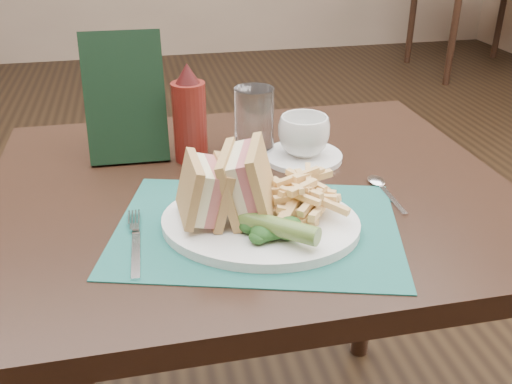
{
  "coord_description": "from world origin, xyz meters",
  "views": [
    {
      "loc": [
        -0.18,
        -1.37,
        1.2
      ],
      "look_at": [
        -0.02,
        -0.62,
        0.8
      ],
      "focal_mm": 40.0,
      "sensor_mm": 36.0,
      "label": 1
    }
  ],
  "objects_px": {
    "table_bg_right": "(480,20)",
    "plate": "(260,223)",
    "check_presenter": "(125,98)",
    "sandwich_half_a": "(190,192)",
    "sandwich_half_b": "(234,181)",
    "table_main": "(251,347)",
    "ketchup_bottle": "(189,113)",
    "coffee_cup": "(304,136)",
    "drinking_glass": "(254,121)",
    "saucer": "(303,157)",
    "placemat": "(257,228)"
  },
  "relations": [
    {
      "from": "coffee_cup",
      "to": "plate",
      "type": "bearing_deg",
      "value": -120.15
    },
    {
      "from": "saucer",
      "to": "plate",
      "type": "bearing_deg",
      "value": -120.15
    },
    {
      "from": "table_bg_right",
      "to": "sandwich_half_a",
      "type": "xyz_separation_m",
      "value": [
        -2.5,
        -3.18,
        0.44
      ]
    },
    {
      "from": "table_main",
      "to": "table_bg_right",
      "type": "relative_size",
      "value": 1.0
    },
    {
      "from": "table_main",
      "to": "ketchup_bottle",
      "type": "xyz_separation_m",
      "value": [
        -0.09,
        0.13,
        0.47
      ]
    },
    {
      "from": "drinking_glass",
      "to": "check_presenter",
      "type": "xyz_separation_m",
      "value": [
        -0.24,
        0.03,
        0.05
      ]
    },
    {
      "from": "sandwich_half_b",
      "to": "ketchup_bottle",
      "type": "relative_size",
      "value": 0.62
    },
    {
      "from": "sandwich_half_b",
      "to": "plate",
      "type": "bearing_deg",
      "value": -13.33
    },
    {
      "from": "saucer",
      "to": "coffee_cup",
      "type": "bearing_deg",
      "value": 0.0
    },
    {
      "from": "saucer",
      "to": "drinking_glass",
      "type": "distance_m",
      "value": 0.12
    },
    {
      "from": "table_bg_right",
      "to": "check_presenter",
      "type": "height_order",
      "value": "check_presenter"
    },
    {
      "from": "sandwich_half_b",
      "to": "ketchup_bottle",
      "type": "distance_m",
      "value": 0.26
    },
    {
      "from": "plate",
      "to": "check_presenter",
      "type": "distance_m",
      "value": 0.38
    },
    {
      "from": "sandwich_half_b",
      "to": "drinking_glass",
      "type": "xyz_separation_m",
      "value": [
        0.09,
        0.26,
        -0.01
      ]
    },
    {
      "from": "saucer",
      "to": "coffee_cup",
      "type": "relative_size",
      "value": 1.55
    },
    {
      "from": "saucer",
      "to": "check_presenter",
      "type": "xyz_separation_m",
      "value": [
        -0.32,
        0.08,
        0.11
      ]
    },
    {
      "from": "sandwich_half_b",
      "to": "coffee_cup",
      "type": "bearing_deg",
      "value": 69.04
    },
    {
      "from": "table_main",
      "to": "table_bg_right",
      "type": "height_order",
      "value": "same"
    },
    {
      "from": "placemat",
      "to": "saucer",
      "type": "distance_m",
      "value": 0.27
    },
    {
      "from": "plate",
      "to": "placemat",
      "type": "bearing_deg",
      "value": -176.2
    },
    {
      "from": "drinking_glass",
      "to": "check_presenter",
      "type": "distance_m",
      "value": 0.25
    },
    {
      "from": "table_bg_right",
      "to": "drinking_glass",
      "type": "bearing_deg",
      "value": -128.84
    },
    {
      "from": "table_main",
      "to": "placemat",
      "type": "height_order",
      "value": "placemat"
    },
    {
      "from": "plate",
      "to": "ketchup_bottle",
      "type": "height_order",
      "value": "ketchup_bottle"
    },
    {
      "from": "placemat",
      "to": "check_presenter",
      "type": "height_order",
      "value": "check_presenter"
    },
    {
      "from": "drinking_glass",
      "to": "coffee_cup",
      "type": "bearing_deg",
      "value": -30.93
    },
    {
      "from": "placemat",
      "to": "sandwich_half_b",
      "type": "height_order",
      "value": "sandwich_half_b"
    },
    {
      "from": "table_main",
      "to": "sandwich_half_b",
      "type": "bearing_deg",
      "value": -111.99
    },
    {
      "from": "table_bg_right",
      "to": "check_presenter",
      "type": "bearing_deg",
      "value": -131.88
    },
    {
      "from": "table_main",
      "to": "coffee_cup",
      "type": "xyz_separation_m",
      "value": [
        0.12,
        0.08,
        0.42
      ]
    },
    {
      "from": "coffee_cup",
      "to": "saucer",
      "type": "bearing_deg",
      "value": 0.0
    },
    {
      "from": "sandwich_half_b",
      "to": "check_presenter",
      "type": "relative_size",
      "value": 0.48
    },
    {
      "from": "plate",
      "to": "coffee_cup",
      "type": "xyz_separation_m",
      "value": [
        0.14,
        0.23,
        0.04
      ]
    },
    {
      "from": "ketchup_bottle",
      "to": "drinking_glass",
      "type": "bearing_deg",
      "value": 2.93
    },
    {
      "from": "table_bg_right",
      "to": "plate",
      "type": "xyz_separation_m",
      "value": [
        -2.39,
        -3.2,
        0.38
      ]
    },
    {
      "from": "check_presenter",
      "to": "ketchup_bottle",
      "type": "bearing_deg",
      "value": -17.52
    },
    {
      "from": "sandwich_half_a",
      "to": "sandwich_half_b",
      "type": "height_order",
      "value": "sandwich_half_b"
    },
    {
      "from": "table_bg_right",
      "to": "sandwich_half_a",
      "type": "relative_size",
      "value": 9.16
    },
    {
      "from": "plate",
      "to": "sandwich_half_b",
      "type": "height_order",
      "value": "sandwich_half_b"
    },
    {
      "from": "coffee_cup",
      "to": "check_presenter",
      "type": "distance_m",
      "value": 0.34
    },
    {
      "from": "sandwich_half_a",
      "to": "drinking_glass",
      "type": "bearing_deg",
      "value": 58.24
    },
    {
      "from": "placemat",
      "to": "saucer",
      "type": "relative_size",
      "value": 2.84
    },
    {
      "from": "placemat",
      "to": "coffee_cup",
      "type": "distance_m",
      "value": 0.28
    },
    {
      "from": "sandwich_half_a",
      "to": "sandwich_half_b",
      "type": "xyz_separation_m",
      "value": [
        0.07,
        0.01,
        0.01
      ]
    },
    {
      "from": "check_presenter",
      "to": "drinking_glass",
      "type": "bearing_deg",
      "value": -6.32
    },
    {
      "from": "plate",
      "to": "sandwich_half_a",
      "type": "relative_size",
      "value": 3.05
    },
    {
      "from": "table_main",
      "to": "coffee_cup",
      "type": "relative_size",
      "value": 9.31
    },
    {
      "from": "table_main",
      "to": "sandwich_half_b",
      "type": "xyz_separation_m",
      "value": [
        -0.05,
        -0.13,
        0.45
      ]
    },
    {
      "from": "coffee_cup",
      "to": "check_presenter",
      "type": "height_order",
      "value": "check_presenter"
    },
    {
      "from": "plate",
      "to": "sandwich_half_b",
      "type": "bearing_deg",
      "value": 168.65
    }
  ]
}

